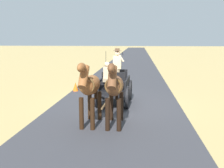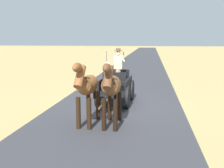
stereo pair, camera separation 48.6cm
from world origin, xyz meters
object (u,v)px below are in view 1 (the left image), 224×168
(horse_near_side, at_px, (115,88))
(traffic_cone, at_px, (76,87))
(horse_drawn_carriage, at_px, (115,86))
(horse_off_side, at_px, (90,87))

(horse_near_side, relative_size, traffic_cone, 4.42)
(horse_drawn_carriage, xyz_separation_m, horse_near_side, (-0.29, 3.04, 0.51))
(horse_off_side, relative_size, traffic_cone, 4.42)
(horse_off_side, distance_m, traffic_cone, 6.04)
(horse_near_side, distance_m, traffic_cone, 6.39)
(horse_near_side, bearing_deg, horse_drawn_carriage, -84.62)
(horse_near_side, height_order, traffic_cone, horse_near_side)
(horse_off_side, xyz_separation_m, traffic_cone, (1.92, -5.63, -1.07))
(horse_drawn_carriage, bearing_deg, traffic_cone, -46.82)
(horse_drawn_carriage, relative_size, horse_off_side, 2.04)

